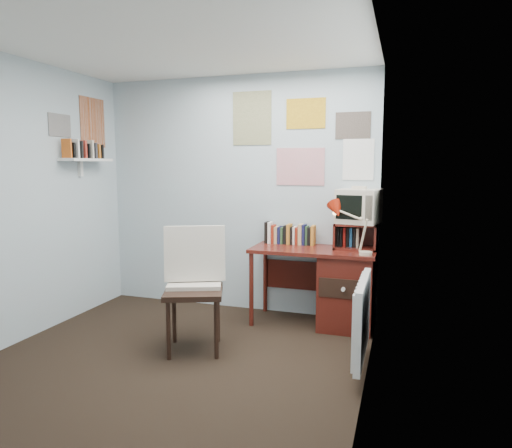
# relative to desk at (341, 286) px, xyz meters

# --- Properties ---
(ground) EXTENTS (3.50, 3.50, 0.00)m
(ground) POSITION_rel_desk_xyz_m (-1.17, -1.48, -0.41)
(ground) COLOR black
(ground) RESTS_ON ground
(back_wall) EXTENTS (3.00, 0.02, 2.50)m
(back_wall) POSITION_rel_desk_xyz_m (-1.17, 0.27, 0.84)
(back_wall) COLOR #AEBCC7
(back_wall) RESTS_ON ground
(right_wall) EXTENTS (0.02, 3.50, 2.50)m
(right_wall) POSITION_rel_desk_xyz_m (0.33, -1.48, 0.84)
(right_wall) COLOR #AEBCC7
(right_wall) RESTS_ON ground
(ceiling) EXTENTS (3.00, 3.50, 0.02)m
(ceiling) POSITION_rel_desk_xyz_m (-1.17, -1.48, 2.09)
(ceiling) COLOR white
(ceiling) RESTS_ON back_wall
(desk) EXTENTS (1.20, 0.55, 0.76)m
(desk) POSITION_rel_desk_xyz_m (0.00, 0.00, 0.00)
(desk) COLOR #5C1C15
(desk) RESTS_ON ground
(desk_chair) EXTENTS (0.66, 0.65, 1.02)m
(desk_chair) POSITION_rel_desk_xyz_m (-1.10, -0.96, 0.10)
(desk_chair) COLOR black
(desk_chair) RESTS_ON ground
(desk_lamp) EXTENTS (0.31, 0.27, 0.43)m
(desk_lamp) POSITION_rel_desk_xyz_m (0.24, -0.19, 0.57)
(desk_lamp) COLOR #AB1F0B
(desk_lamp) RESTS_ON desk
(tv_riser) EXTENTS (0.40, 0.30, 0.25)m
(tv_riser) POSITION_rel_desk_xyz_m (0.12, 0.11, 0.48)
(tv_riser) COLOR #5C1C15
(tv_riser) RESTS_ON desk
(crt_tv) EXTENTS (0.44, 0.41, 0.36)m
(crt_tv) POSITION_rel_desk_xyz_m (0.14, 0.13, 0.78)
(crt_tv) COLOR beige
(crt_tv) RESTS_ON tv_riser
(book_row) EXTENTS (0.60, 0.14, 0.22)m
(book_row) POSITION_rel_desk_xyz_m (-0.51, 0.18, 0.46)
(book_row) COLOR #5C1C15
(book_row) RESTS_ON desk
(radiator) EXTENTS (0.09, 0.80, 0.60)m
(radiator) POSITION_rel_desk_xyz_m (0.29, -0.93, 0.01)
(radiator) COLOR white
(radiator) RESTS_ON right_wall
(wall_shelf) EXTENTS (0.20, 0.62, 0.24)m
(wall_shelf) POSITION_rel_desk_xyz_m (-2.57, -0.38, 1.21)
(wall_shelf) COLOR white
(wall_shelf) RESTS_ON left_wall
(posters_back) EXTENTS (1.20, 0.01, 0.90)m
(posters_back) POSITION_rel_desk_xyz_m (-0.47, 0.26, 1.44)
(posters_back) COLOR white
(posters_back) RESTS_ON back_wall
(posters_left) EXTENTS (0.01, 0.70, 0.60)m
(posters_left) POSITION_rel_desk_xyz_m (-2.67, -0.38, 1.59)
(posters_left) COLOR white
(posters_left) RESTS_ON left_wall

